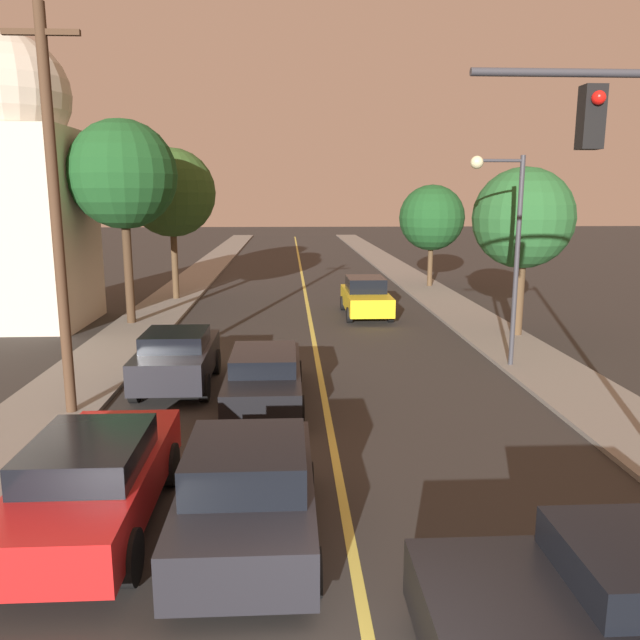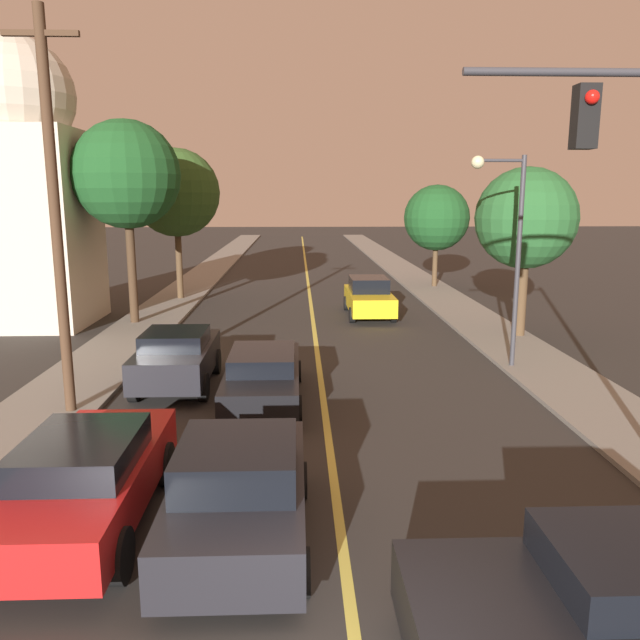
{
  "view_description": "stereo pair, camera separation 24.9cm",
  "coord_description": "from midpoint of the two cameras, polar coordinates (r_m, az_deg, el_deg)",
  "views": [
    {
      "loc": [
        -0.88,
        -4.91,
        5.02
      ],
      "look_at": [
        0.0,
        12.26,
        1.6
      ],
      "focal_mm": 35.0,
      "sensor_mm": 36.0,
      "label": 1
    },
    {
      "loc": [
        -0.63,
        -4.93,
        5.02
      ],
      "look_at": [
        0.0,
        12.26,
        1.6
      ],
      "focal_mm": 35.0,
      "sensor_mm": 36.0,
      "label": 2
    }
  ],
  "objects": [
    {
      "name": "tree_left_far",
      "position": [
        30.96,
        -12.8,
        11.26
      ],
      "size": [
        4.17,
        4.17,
        7.15
      ],
      "color": "#4C3823",
      "rests_on": "ground"
    },
    {
      "name": "car_crossing_right",
      "position": [
        8.07,
        27.78,
        -22.05
      ],
      "size": [
        4.87,
        2.01,
        1.46
      ],
      "rotation": [
        0.0,
        0.0,
        1.57
      ],
      "color": "black",
      "rests_on": "ground"
    },
    {
      "name": "car_outer_lane_second",
      "position": [
        17.0,
        -12.53,
        -3.32
      ],
      "size": [
        1.94,
        4.01,
        1.56
      ],
      "color": "black",
      "rests_on": "ground"
    },
    {
      "name": "car_far_oncoming",
      "position": [
        26.58,
        4.75,
        2.12
      ],
      "size": [
        1.9,
        4.56,
        1.64
      ],
      "rotation": [
        0.0,
        0.0,
        3.14
      ],
      "color": "gold",
      "rests_on": "ground"
    },
    {
      "name": "tree_right_near",
      "position": [
        23.08,
        18.62,
        8.76
      ],
      "size": [
        3.51,
        3.51,
        5.91
      ],
      "color": "#4C3823",
      "rests_on": "ground"
    },
    {
      "name": "sidewalk_right",
      "position": [
        41.87,
        8.04,
        4.34
      ],
      "size": [
        2.5,
        80.0,
        0.12
      ],
      "color": "gray",
      "rests_on": "ground"
    },
    {
      "name": "car_near_lane_front",
      "position": [
        9.47,
        -6.6,
        -15.25
      ],
      "size": [
        2.01,
        4.23,
        1.61
      ],
      "color": "black",
      "rests_on": "ground"
    },
    {
      "name": "road_surface",
      "position": [
        41.23,
        -1.04,
        4.27
      ],
      "size": [
        10.68,
        80.0,
        0.01
      ],
      "color": "#2D2B28",
      "rests_on": "ground"
    },
    {
      "name": "car_near_lane_second",
      "position": [
        15.57,
        -4.76,
        -4.92
      ],
      "size": [
        1.9,
        4.9,
        1.32
      ],
      "color": "black",
      "rests_on": "ground"
    },
    {
      "name": "domed_building_left",
      "position": [
        27.02,
        -25.28,
        11.1
      ],
      "size": [
        4.66,
        4.66,
        10.91
      ],
      "color": "#BCB29E",
      "rests_on": "ground"
    },
    {
      "name": "utility_pole_left",
      "position": [
        15.0,
        -22.63,
        9.18
      ],
      "size": [
        1.6,
        0.24,
        8.83
      ],
      "color": "#422D1E",
      "rests_on": "ground"
    },
    {
      "name": "tree_left_near",
      "position": [
        25.33,
        -17.02,
        12.55
      ],
      "size": [
        4.09,
        4.09,
        7.76
      ],
      "color": "#3D2B1C",
      "rests_on": "ground"
    },
    {
      "name": "sidewalk_left",
      "position": [
        41.63,
        -10.17,
        4.24
      ],
      "size": [
        2.5,
        80.0,
        0.12
      ],
      "color": "gray",
      "rests_on": "ground"
    },
    {
      "name": "car_outer_lane_front",
      "position": [
        10.33,
        -19.87,
        -13.44
      ],
      "size": [
        1.92,
        4.65,
        1.54
      ],
      "color": "red",
      "rests_on": "ground"
    },
    {
      "name": "tree_right_far",
      "position": [
        34.97,
        10.82,
        9.15
      ],
      "size": [
        3.56,
        3.56,
        5.53
      ],
      "color": "#4C3823",
      "rests_on": "ground"
    },
    {
      "name": "streetlamp_right",
      "position": [
        18.63,
        17.05,
        7.79
      ],
      "size": [
        1.55,
        0.36,
        6.02
      ],
      "color": "#333338",
      "rests_on": "ground"
    }
  ]
}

